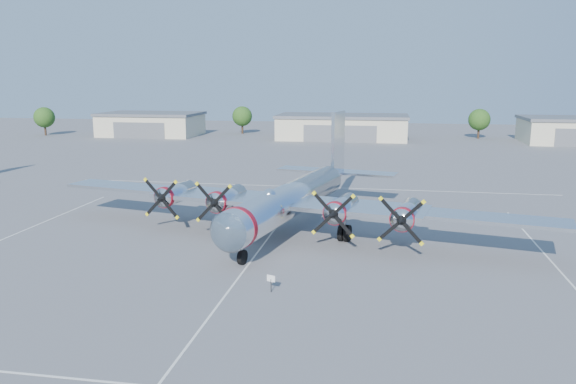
% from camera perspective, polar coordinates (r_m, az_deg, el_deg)
% --- Properties ---
extents(ground, '(260.00, 260.00, 0.00)m').
position_cam_1_polar(ground, '(46.20, -2.49, -5.31)').
color(ground, '#5A5A5D').
rests_on(ground, ground).
extents(parking_lines, '(60.00, 50.08, 0.01)m').
position_cam_1_polar(parking_lines, '(44.56, -2.97, -5.95)').
color(parking_lines, silver).
rests_on(parking_lines, ground).
extents(hangar_west, '(22.60, 14.60, 5.40)m').
position_cam_1_polar(hangar_west, '(136.93, -13.71, 6.73)').
color(hangar_west, beige).
rests_on(hangar_west, ground).
extents(hangar_center, '(28.60, 14.60, 5.40)m').
position_cam_1_polar(hangar_center, '(125.95, 5.55, 6.61)').
color(hangar_center, beige).
rests_on(hangar_center, ground).
extents(hangar_east, '(20.60, 14.60, 5.40)m').
position_cam_1_polar(hangar_east, '(131.34, 27.02, 5.62)').
color(hangar_east, beige).
rests_on(hangar_east, ground).
extents(tree_far_west, '(4.80, 4.80, 6.64)m').
position_cam_1_polar(tree_far_west, '(145.25, -23.52, 6.96)').
color(tree_far_west, '#382619').
rests_on(tree_far_west, ground).
extents(tree_west, '(4.80, 4.80, 6.64)m').
position_cam_1_polar(tree_west, '(137.89, -4.68, 7.68)').
color(tree_west, '#382619').
rests_on(tree_west, ground).
extents(tree_east, '(4.80, 4.80, 6.64)m').
position_cam_1_polar(tree_east, '(133.07, 18.86, 6.97)').
color(tree_east, '#382619').
rests_on(tree_east, ground).
extents(main_bomber_b29, '(49.89, 39.08, 9.84)m').
position_cam_1_polar(main_bomber_b29, '(50.58, 0.66, -3.81)').
color(main_bomber_b29, silver).
rests_on(main_bomber_b29, ground).
extents(info_placard, '(0.57, 0.23, 1.12)m').
position_cam_1_polar(info_placard, '(35.99, -1.74, -8.95)').
color(info_placard, black).
rests_on(info_placard, ground).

